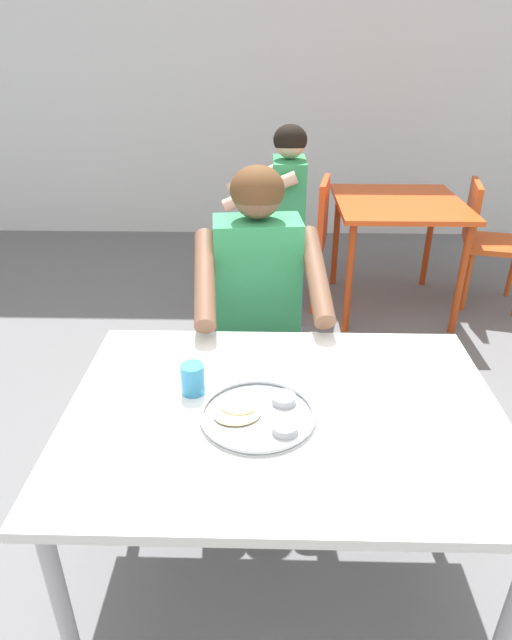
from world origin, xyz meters
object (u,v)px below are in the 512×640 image
object	(u,v)px
table_background_red	(398,215)
chair_red_left	(307,235)
thali_tray	(259,414)
diner_foreground	(259,299)
chair_red_right	(486,235)
table_foreground	(284,428)
chair_foreground	(256,326)
patron_background	(274,203)
drinking_cup	(193,378)

from	to	relation	value
table_background_red	chair_red_left	size ratio (longest dim) A/B	1.00
thali_tray	diner_foreground	bearing A→B (deg)	91.06
diner_foreground	chair_red_right	size ratio (longest dim) A/B	1.49
diner_foreground	chair_red_left	size ratio (longest dim) A/B	1.44
thali_tray	table_background_red	distance (m)	2.35
table_foreground	diner_foreground	distance (m)	0.70
thali_tray	chair_red_right	size ratio (longest dim) A/B	0.39
thali_tray	chair_foreground	world-z (taller)	chair_foreground
thali_tray	patron_background	distance (m)	2.19
table_background_red	chair_red_left	xyz separation A→B (m)	(-0.57, 0.03, -0.15)
table_foreground	chair_red_right	xyz separation A→B (m)	(1.39, 2.23, -0.17)
thali_tray	diner_foreground	xyz separation A→B (m)	(-0.01, 0.72, 0.00)
chair_foreground	diner_foreground	bearing A→B (deg)	-85.75
patron_background	thali_tray	bearing A→B (deg)	-91.38
thali_tray	chair_red_right	xyz separation A→B (m)	(1.46, 2.27, -0.25)
drinking_cup	chair_red_left	distance (m)	2.18
chair_foreground	diner_foreground	size ratio (longest dim) A/B	0.69
chair_red_right	drinking_cup	bearing A→B (deg)	-127.58
table_foreground	thali_tray	bearing A→B (deg)	-151.07
table_foreground	patron_background	distance (m)	2.15
drinking_cup	chair_foreground	bearing A→B (deg)	78.82
table_foreground	chair_red_right	world-z (taller)	chair_red_right
table_background_red	patron_background	distance (m)	0.80
thali_tray	chair_foreground	bearing A→B (deg)	91.81
table_background_red	chair_red_right	bearing A→B (deg)	6.96
thali_tray	drinking_cup	xyz separation A→B (m)	(-0.19, 0.11, 0.04)
chair_red_left	diner_foreground	bearing A→B (deg)	-100.81
table_background_red	patron_background	world-z (taller)	patron_background
thali_tray	drinking_cup	size ratio (longest dim) A/B	3.44
chair_red_left	chair_red_right	bearing A→B (deg)	2.16
thali_tray	drinking_cup	world-z (taller)	drinking_cup
chair_foreground	chair_red_right	world-z (taller)	chair_foreground
drinking_cup	table_foreground	bearing A→B (deg)	-15.86
thali_tray	chair_foreground	xyz separation A→B (m)	(-0.03, 0.94, -0.24)
table_foreground	table_background_red	xyz separation A→B (m)	(0.77, 2.15, -0.02)
chair_red_left	thali_tray	bearing A→B (deg)	-96.99
diner_foreground	patron_background	distance (m)	1.47
drinking_cup	chair_red_left	size ratio (longest dim) A/B	0.11
chair_foreground	diner_foreground	distance (m)	0.33
diner_foreground	table_background_red	size ratio (longest dim) A/B	1.44
drinking_cup	patron_background	size ratio (longest dim) A/B	0.08
drinking_cup	table_background_red	size ratio (longest dim) A/B	0.11
table_foreground	drinking_cup	distance (m)	0.30
chair_foreground	table_foreground	bearing A→B (deg)	-83.66
chair_red_right	table_background_red	bearing A→B (deg)	-173.04
table_foreground	drinking_cup	size ratio (longest dim) A/B	13.13
thali_tray	chair_foreground	size ratio (longest dim) A/B	0.38
table_foreground	patron_background	xyz separation A→B (m)	(-0.02, 2.15, 0.05)
table_foreground	chair_foreground	xyz separation A→B (m)	(-0.10, 0.91, -0.16)
drinking_cup	chair_red_right	xyz separation A→B (m)	(1.66, 2.15, -0.29)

